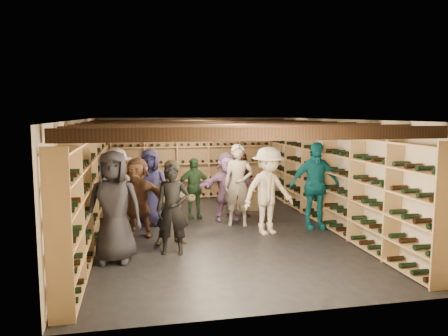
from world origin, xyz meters
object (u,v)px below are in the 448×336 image
crate_stack_right (247,200)px  crate_stack_left (168,209)px  person_4 (315,185)px  person_6 (150,187)px  person_0 (114,207)px  person_7 (238,185)px  person_3 (268,191)px  crate_loose (261,198)px  person_10 (194,188)px  person_5 (138,197)px  person_11 (227,186)px  person_8 (242,184)px  person_9 (117,190)px  person_1 (173,209)px  person_2 (175,203)px

crate_stack_right → crate_stack_left: bearing=-164.1°
crate_stack_right → person_4: person_4 is taller
person_6 → person_0: bearing=-95.7°
person_4 → person_7: bearing=162.9°
person_3 → person_6: person_3 is taller
crate_loose → person_10: bearing=-142.4°
crate_stack_right → person_5: size_ratio=0.31×
person_10 → person_11: bearing=-30.1°
person_0 → person_8: (2.93, 2.83, -0.16)m
crate_loose → person_8: person_8 is taller
person_0 → person_10: 3.35m
person_6 → person_9: (-0.72, -0.31, 0.03)m
person_8 → person_11: 0.55m
person_1 → person_8: size_ratio=1.03×
person_7 → person_0: bearing=-126.1°
person_4 → person_7: 1.69m
person_8 → person_0: bearing=-121.1°
person_3 → person_10: size_ratio=1.24×
person_3 → person_9: 3.26m
person_3 → person_4: (1.14, 0.25, 0.04)m
crate_loose → person_5: size_ratio=0.31×
person_2 → person_11: size_ratio=1.01×
person_1 → person_4: (3.21, 1.19, 0.14)m
person_2 → person_3: 2.02m
person_5 → person_6: size_ratio=0.95×
person_5 → person_6: bearing=93.6°
person_3 → person_9: size_ratio=1.03×
crate_stack_right → person_9: 3.59m
person_7 → person_8: (0.30, 0.85, -0.13)m
person_3 → person_9: bearing=147.0°
person_3 → person_11: 1.48m
person_11 → person_0: bearing=-145.7°
person_11 → crate_loose: bearing=43.8°
person_0 → person_10: bearing=68.2°
crate_stack_right → person_8: person_8 is taller
person_2 → person_6: person_6 is taller
person_3 → person_8: 1.68m
person_9 → person_10: bearing=17.2°
crate_stack_left → person_4: size_ratio=0.27×
crate_loose → person_5: (-3.50, -2.99, 0.73)m
crate_loose → person_9: (-3.95, -2.42, 0.81)m
person_9 → person_3: bearing=-22.6°
crate_loose → person_3: size_ratio=0.27×
crate_stack_left → crate_stack_right: 2.20m
person_1 → person_4: 3.43m
crate_stack_left → person_2: person_2 is taller
crate_stack_right → crate_loose: size_ratio=1.02×
person_0 → person_11: size_ratio=1.18×
crate_stack_right → person_8: (-0.30, -0.63, 0.54)m
person_1 → person_5: (-0.61, 1.31, 0.00)m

